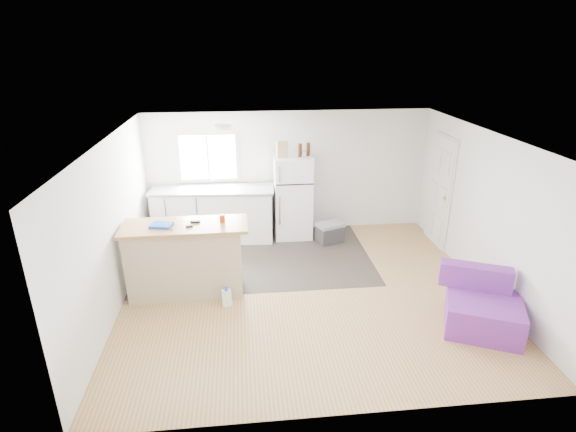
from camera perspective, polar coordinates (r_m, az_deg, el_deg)
The scene contains 19 objects.
room at distance 6.56m, azimuth 2.40°, elevation -0.46°, with size 5.51×5.01×2.41m.
vinyl_zone at distance 8.13m, azimuth -4.10°, elevation -5.19°, with size 4.05×2.50×0.00m, color #2E2823.
window at distance 8.78m, azimuth -10.12°, elevation 7.36°, with size 1.18×0.06×0.98m.
interior_door at distance 8.79m, azimuth 18.72°, elevation 2.95°, with size 0.11×0.92×2.10m.
ceiling_fixture at distance 7.33m, azimuth -8.36°, elevation 11.17°, with size 0.30×0.30×0.07m, color white.
kitchen_cabinets at distance 8.75m, azimuth -9.40°, elevation 0.32°, with size 2.36×0.89×1.33m.
peninsula at distance 6.96m, azimuth -12.86°, elevation -5.33°, with size 1.84×0.72×1.13m.
refrigerator at distance 8.69m, azimuth 0.59°, elevation 2.45°, with size 0.71×0.68×1.61m.
cooler at distance 8.67m, azimuth 5.33°, elevation -2.05°, with size 0.59×0.50×0.38m.
purple_seat at distance 6.70m, azimuth 23.40°, elevation -10.67°, with size 1.23×1.23×0.78m.
cleaner_jug at distance 6.74m, azimuth -7.79°, elevation -10.23°, with size 0.14×0.11×0.29m.
mop at distance 7.05m, azimuth -14.87°, elevation -8.29°, with size 0.25×0.32×1.17m.
red_cup at distance 6.69m, azimuth -8.36°, elevation -0.30°, with size 0.08×0.08×0.12m, color #B72D0B.
blue_tray at distance 6.74m, azimuth -15.78°, elevation -1.13°, with size 0.30×0.22×0.04m, color #1445BB.
tool_a at distance 6.76m, azimuth -11.69°, elevation -0.71°, with size 0.14×0.05×0.03m, color black.
tool_b at distance 6.62m, azimuth -12.43°, elevation -1.27°, with size 0.10×0.04×0.03m, color black.
cardboard_box at distance 8.35m, azimuth -0.78°, elevation 8.47°, with size 0.20×0.10×0.30m, color tan.
bottle_left at distance 8.37m, azimuth 1.54°, elevation 8.33°, with size 0.07×0.07×0.25m, color #331809.
bottle_right at distance 8.47m, azimuth 2.59°, elevation 8.47°, with size 0.07×0.07×0.25m, color #331809.
Camera 1 is at (-0.92, -6.01, 3.66)m, focal length 28.00 mm.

